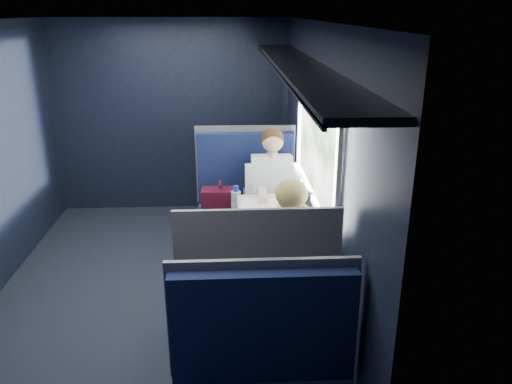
{
  "coord_description": "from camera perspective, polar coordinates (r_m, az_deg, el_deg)",
  "views": [
    {
      "loc": [
        0.69,
        -3.9,
        2.39
      ],
      "look_at": [
        0.9,
        0.0,
        0.95
      ],
      "focal_mm": 35.0,
      "sensor_mm": 36.0,
      "label": 1
    }
  ],
  "objects": [
    {
      "name": "papers",
      "position": [
        4.22,
        1.62,
        -2.72
      ],
      "size": [
        0.68,
        0.88,
        0.01
      ],
      "primitive_type": "cube",
      "rotation": [
        0.0,
        0.0,
        -0.16
      ],
      "color": "white",
      "rests_on": "table"
    },
    {
      "name": "seat_bay_near",
      "position": [
        5.16,
        -1.26,
        -2.17
      ],
      "size": [
        1.04,
        0.62,
        1.26
      ],
      "color": "#0C1439",
      "rests_on": "ground"
    },
    {
      "name": "bottle_small",
      "position": [
        4.61,
        5.07,
        0.5
      ],
      "size": [
        0.06,
        0.06,
        0.22
      ],
      "color": "silver",
      "rests_on": "table"
    },
    {
      "name": "room_shell",
      "position": [
        4.06,
        -12.54,
        6.76
      ],
      "size": [
        3.0,
        4.4,
        2.4
      ],
      "color": "black",
      "rests_on": "ground"
    },
    {
      "name": "woman",
      "position": [
        3.62,
        3.81,
        -7.11
      ],
      "size": [
        0.53,
        0.56,
        1.32
      ],
      "color": "black",
      "rests_on": "ground"
    },
    {
      "name": "ground",
      "position": [
        4.63,
        -11.43,
        -11.38
      ],
      "size": [
        2.8,
        4.2,
        0.01
      ],
      "primitive_type": "cube",
      "color": "black"
    },
    {
      "name": "cup",
      "position": [
        4.63,
        4.99,
        -0.08
      ],
      "size": [
        0.07,
        0.07,
        0.09
      ],
      "primitive_type": "cylinder",
      "color": "white",
      "rests_on": "table"
    },
    {
      "name": "man",
      "position": [
        4.91,
        1.88,
        0.32
      ],
      "size": [
        0.53,
        0.56,
        1.32
      ],
      "color": "black",
      "rests_on": "ground"
    },
    {
      "name": "table",
      "position": [
        4.28,
        1.77,
        -3.57
      ],
      "size": [
        0.62,
        1.0,
        0.74
      ],
      "color": "#54565E",
      "rests_on": "ground"
    },
    {
      "name": "laptop",
      "position": [
        4.33,
        5.12,
        -1.34
      ],
      "size": [
        0.32,
        0.37,
        0.23
      ],
      "color": "silver",
      "rests_on": "table"
    },
    {
      "name": "seat_row_front",
      "position": [
        6.03,
        -1.41,
        1.06
      ],
      "size": [
        1.04,
        0.51,
        1.16
      ],
      "color": "#0C1439",
      "rests_on": "ground"
    },
    {
      "name": "seat_bay_far",
      "position": [
        3.62,
        -0.03,
        -12.87
      ],
      "size": [
        1.04,
        0.62,
        1.26
      ],
      "color": "#0C1439",
      "rests_on": "ground"
    }
  ]
}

